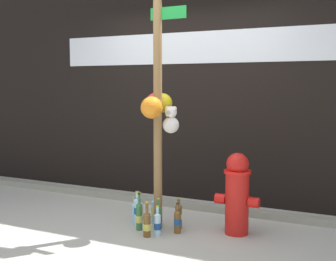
{
  "coord_description": "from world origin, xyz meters",
  "views": [
    {
      "loc": [
        2.16,
        -3.73,
        1.49
      ],
      "look_at": [
        0.26,
        0.27,
        1.03
      ],
      "focal_mm": 46.92,
      "sensor_mm": 36.0,
      "label": 1
    }
  ],
  "objects_px": {
    "bottle_2": "(178,221)",
    "bottle_6": "(158,218)",
    "bottle_5": "(140,216)",
    "bottle_9": "(147,224)",
    "fire_hydrant": "(237,193)",
    "bottle_8": "(140,209)",
    "bottle_1": "(154,211)",
    "bottle_3": "(137,210)",
    "bottle_4": "(135,212)",
    "bottle_7": "(179,216)",
    "bottle_0": "(157,224)",
    "memorial_post": "(159,85)"
  },
  "relations": [
    {
      "from": "fire_hydrant",
      "to": "bottle_6",
      "type": "bearing_deg",
      "value": -158.41
    },
    {
      "from": "fire_hydrant",
      "to": "bottle_4",
      "type": "bearing_deg",
      "value": -173.28
    },
    {
      "from": "fire_hydrant",
      "to": "bottle_9",
      "type": "xyz_separation_m",
      "value": [
        -0.77,
        -0.47,
        -0.29
      ]
    },
    {
      "from": "bottle_2",
      "to": "bottle_8",
      "type": "xyz_separation_m",
      "value": [
        -0.57,
        0.24,
        -0.01
      ]
    },
    {
      "from": "bottle_1",
      "to": "bottle_3",
      "type": "distance_m",
      "value": 0.19
    },
    {
      "from": "bottle_3",
      "to": "bottle_8",
      "type": "xyz_separation_m",
      "value": [
        -0.08,
        0.21,
        -0.05
      ]
    },
    {
      "from": "bottle_0",
      "to": "bottle_9",
      "type": "height_order",
      "value": "bottle_9"
    },
    {
      "from": "bottle_7",
      "to": "bottle_1",
      "type": "bearing_deg",
      "value": 172.08
    },
    {
      "from": "fire_hydrant",
      "to": "bottle_2",
      "type": "relative_size",
      "value": 2.64
    },
    {
      "from": "bottle_5",
      "to": "bottle_9",
      "type": "distance_m",
      "value": 0.22
    },
    {
      "from": "bottle_4",
      "to": "bottle_9",
      "type": "relative_size",
      "value": 0.82
    },
    {
      "from": "bottle_4",
      "to": "bottle_1",
      "type": "bearing_deg",
      "value": 18.91
    },
    {
      "from": "bottle_2",
      "to": "bottle_6",
      "type": "bearing_deg",
      "value": -165.58
    },
    {
      "from": "bottle_6",
      "to": "bottle_0",
      "type": "bearing_deg",
      "value": -68.31
    },
    {
      "from": "bottle_1",
      "to": "bottle_5",
      "type": "distance_m",
      "value": 0.27
    },
    {
      "from": "bottle_1",
      "to": "bottle_4",
      "type": "distance_m",
      "value": 0.21
    },
    {
      "from": "bottle_1",
      "to": "bottle_3",
      "type": "xyz_separation_m",
      "value": [
        -0.12,
        -0.14,
        0.02
      ]
    },
    {
      "from": "memorial_post",
      "to": "bottle_6",
      "type": "height_order",
      "value": "memorial_post"
    },
    {
      "from": "bottle_5",
      "to": "bottle_0",
      "type": "bearing_deg",
      "value": -16.06
    },
    {
      "from": "memorial_post",
      "to": "bottle_7",
      "type": "bearing_deg",
      "value": 12.23
    },
    {
      "from": "fire_hydrant",
      "to": "bottle_2",
      "type": "height_order",
      "value": "fire_hydrant"
    },
    {
      "from": "bottle_6",
      "to": "bottle_9",
      "type": "xyz_separation_m",
      "value": [
        -0.04,
        -0.18,
        -0.01
      ]
    },
    {
      "from": "bottle_8",
      "to": "bottle_6",
      "type": "bearing_deg",
      "value": -37.75
    },
    {
      "from": "bottle_3",
      "to": "bottle_5",
      "type": "relative_size",
      "value": 0.96
    },
    {
      "from": "bottle_5",
      "to": "bottle_8",
      "type": "relative_size",
      "value": 1.26
    },
    {
      "from": "bottle_6",
      "to": "fire_hydrant",
      "type": "bearing_deg",
      "value": 21.59
    },
    {
      "from": "bottle_0",
      "to": "bottle_1",
      "type": "height_order",
      "value": "bottle_1"
    },
    {
      "from": "bottle_7",
      "to": "bottle_3",
      "type": "bearing_deg",
      "value": -166.96
    },
    {
      "from": "bottle_3",
      "to": "bottle_5",
      "type": "distance_m",
      "value": 0.15
    },
    {
      "from": "bottle_2",
      "to": "bottle_7",
      "type": "xyz_separation_m",
      "value": [
        -0.05,
        0.14,
        0.01
      ]
    },
    {
      "from": "bottle_0",
      "to": "bottle_6",
      "type": "height_order",
      "value": "bottle_6"
    },
    {
      "from": "bottle_2",
      "to": "bottle_5",
      "type": "distance_m",
      "value": 0.4
    },
    {
      "from": "fire_hydrant",
      "to": "bottle_1",
      "type": "height_order",
      "value": "fire_hydrant"
    },
    {
      "from": "bottle_1",
      "to": "bottle_8",
      "type": "bearing_deg",
      "value": 163.66
    },
    {
      "from": "bottle_4",
      "to": "bottle_6",
      "type": "xyz_separation_m",
      "value": [
        0.37,
        -0.16,
        0.02
      ]
    },
    {
      "from": "bottle_6",
      "to": "bottle_8",
      "type": "height_order",
      "value": "bottle_6"
    },
    {
      "from": "bottle_3",
      "to": "bottle_4",
      "type": "xyz_separation_m",
      "value": [
        -0.08,
        0.07,
        -0.04
      ]
    },
    {
      "from": "fire_hydrant",
      "to": "bottle_8",
      "type": "distance_m",
      "value": 1.15
    },
    {
      "from": "bottle_7",
      "to": "memorial_post",
      "type": "bearing_deg",
      "value": -167.77
    },
    {
      "from": "fire_hydrant",
      "to": "bottle_9",
      "type": "bearing_deg",
      "value": -148.72
    },
    {
      "from": "bottle_6",
      "to": "bottle_7",
      "type": "bearing_deg",
      "value": 52.68
    },
    {
      "from": "bottle_1",
      "to": "bottle_3",
      "type": "height_order",
      "value": "bottle_3"
    },
    {
      "from": "bottle_3",
      "to": "memorial_post",
      "type": "bearing_deg",
      "value": 13.75
    },
    {
      "from": "bottle_8",
      "to": "bottle_3",
      "type": "bearing_deg",
      "value": -67.73
    },
    {
      "from": "bottle_2",
      "to": "fire_hydrant",
      "type": "bearing_deg",
      "value": 23.97
    },
    {
      "from": "fire_hydrant",
      "to": "bottle_3",
      "type": "height_order",
      "value": "fire_hydrant"
    },
    {
      "from": "bottle_5",
      "to": "bottle_8",
      "type": "xyz_separation_m",
      "value": [
        -0.18,
        0.32,
        -0.03
      ]
    },
    {
      "from": "bottle_6",
      "to": "bottle_2",
      "type": "bearing_deg",
      "value": 14.42
    },
    {
      "from": "memorial_post",
      "to": "bottle_5",
      "type": "relative_size",
      "value": 7.06
    },
    {
      "from": "bottle_3",
      "to": "bottle_2",
      "type": "bearing_deg",
      "value": -4.37
    }
  ]
}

